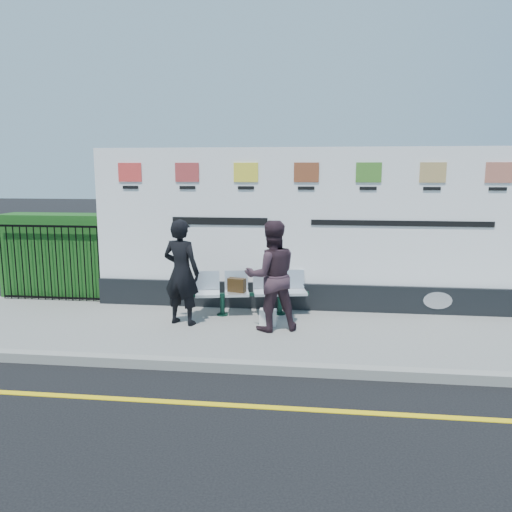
{
  "coord_description": "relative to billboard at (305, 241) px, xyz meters",
  "views": [
    {
      "loc": [
        0.69,
        -5.36,
        2.71
      ],
      "look_at": [
        -0.33,
        3.04,
        1.25
      ],
      "focal_mm": 35.0,
      "sensor_mm": 36.0,
      "label": 1
    }
  ],
  "objects": [
    {
      "name": "ground",
      "position": [
        -0.5,
        -3.85,
        -1.42
      ],
      "size": [
        80.0,
        80.0,
        0.0
      ],
      "primitive_type": "plane",
      "color": "black"
    },
    {
      "name": "pavement",
      "position": [
        -0.5,
        -1.35,
        -1.36
      ],
      "size": [
        14.0,
        3.0,
        0.12
      ],
      "primitive_type": "cube",
      "color": "gray",
      "rests_on": "ground"
    },
    {
      "name": "kerb",
      "position": [
        -0.5,
        -2.85,
        -1.35
      ],
      "size": [
        14.0,
        0.18,
        0.14
      ],
      "primitive_type": "cube",
      "color": "gray",
      "rests_on": "ground"
    },
    {
      "name": "yellow_line",
      "position": [
        -0.5,
        -3.85,
        -1.42
      ],
      "size": [
        14.0,
        0.1,
        0.01
      ],
      "primitive_type": "cube",
      "color": "yellow",
      "rests_on": "ground"
    },
    {
      "name": "billboard",
      "position": [
        0.0,
        0.0,
        0.0
      ],
      "size": [
        8.0,
        0.3,
        3.0
      ],
      "color": "black",
      "rests_on": "pavement"
    },
    {
      "name": "hedge",
      "position": [
        -5.08,
        0.45,
        -0.45
      ],
      "size": [
        2.35,
        0.7,
        1.7
      ],
      "primitive_type": "cube",
      "color": "#1A4F18",
      "rests_on": "pavement"
    },
    {
      "name": "railing",
      "position": [
        -5.08,
        -0.0,
        -0.53
      ],
      "size": [
        2.05,
        0.06,
        1.54
      ],
      "primitive_type": null,
      "color": "black",
      "rests_on": "pavement"
    },
    {
      "name": "bench",
      "position": [
        -0.95,
        -0.53,
        -1.09
      ],
      "size": [
        2.06,
        0.9,
        0.43
      ],
      "primitive_type": null,
      "rotation": [
        0.0,
        0.0,
        0.2
      ],
      "color": "silver",
      "rests_on": "pavement"
    },
    {
      "name": "woman_left",
      "position": [
        -2.04,
        -1.21,
        -0.4
      ],
      "size": [
        0.75,
        0.59,
        1.79
      ],
      "primitive_type": "imported",
      "rotation": [
        0.0,
        0.0,
        2.87
      ],
      "color": "black",
      "rests_on": "pavement"
    },
    {
      "name": "woman_right",
      "position": [
        -0.51,
        -1.33,
        -0.4
      ],
      "size": [
        1.05,
        0.93,
        1.8
      ],
      "primitive_type": "imported",
      "rotation": [
        0.0,
        0.0,
        3.47
      ],
      "color": "#36232B",
      "rests_on": "pavement"
    },
    {
      "name": "handbag_brown",
      "position": [
        -1.2,
        -0.58,
        -0.75
      ],
      "size": [
        0.34,
        0.22,
        0.25
      ],
      "primitive_type": "cube",
      "rotation": [
        0.0,
        0.0,
        -0.28
      ],
      "color": "#32200D",
      "rests_on": "bench"
    },
    {
      "name": "carrier_bag_white",
      "position": [
        -0.58,
        -1.13,
        -1.16
      ],
      "size": [
        0.28,
        0.17,
        0.28
      ],
      "primitive_type": "cube",
      "color": "white",
      "rests_on": "pavement"
    }
  ]
}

